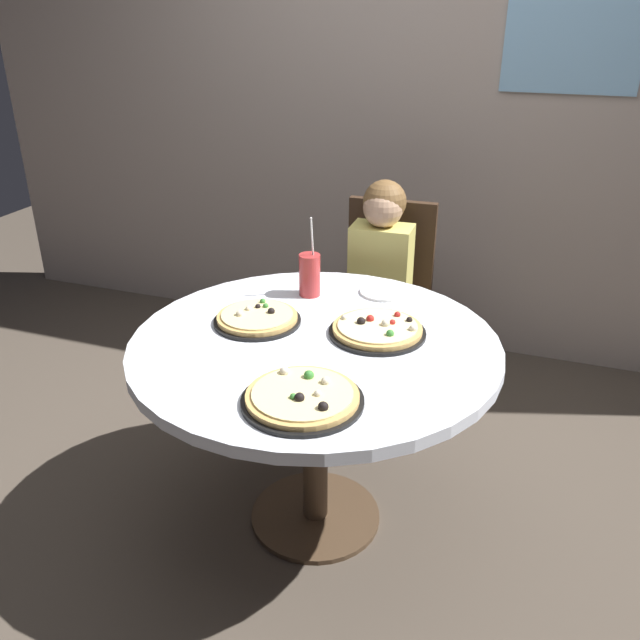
{
  "coord_description": "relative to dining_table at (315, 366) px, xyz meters",
  "views": [
    {
      "loc": [
        0.67,
        -1.8,
        1.75
      ],
      "look_at": [
        0.0,
        0.05,
        0.8
      ],
      "focal_mm": 37.18,
      "sensor_mm": 36.0,
      "label": 1
    }
  ],
  "objects": [
    {
      "name": "chair_wooden",
      "position": [
        -0.0,
        0.94,
        -0.12
      ],
      "size": [
        0.41,
        0.41,
        0.95
      ],
      "color": "#382619",
      "rests_on": "ground_plane"
    },
    {
      "name": "wall_with_window",
      "position": [
        0.0,
        1.65,
        0.8
      ],
      "size": [
        5.2,
        0.14,
        2.9
      ],
      "color": "#A8998E",
      "rests_on": "ground_plane"
    },
    {
      "name": "pizza_cheese",
      "position": [
        -0.23,
        0.06,
        0.11
      ],
      "size": [
        0.3,
        0.3,
        0.05
      ],
      "color": "black",
      "rests_on": "dining_table"
    },
    {
      "name": "ground_plane",
      "position": [
        0.0,
        0.0,
        -0.65
      ],
      "size": [
        8.0,
        8.0,
        0.0
      ],
      "primitive_type": "plane",
      "color": "#4C4238"
    },
    {
      "name": "plate_small",
      "position": [
        0.11,
        0.45,
        0.1
      ],
      "size": [
        0.18,
        0.18,
        0.01
      ],
      "primitive_type": "cylinder",
      "color": "white",
      "rests_on": "dining_table"
    },
    {
      "name": "dining_table",
      "position": [
        0.0,
        0.0,
        0.0
      ],
      "size": [
        1.21,
        1.21,
        0.75
      ],
      "color": "silver",
      "rests_on": "ground_plane"
    },
    {
      "name": "pizza_veggie",
      "position": [
        0.18,
        0.11,
        0.11
      ],
      "size": [
        0.32,
        0.32,
        0.05
      ],
      "color": "black",
      "rests_on": "dining_table"
    },
    {
      "name": "soda_cup",
      "position": [
        -0.15,
        0.34,
        0.18
      ],
      "size": [
        0.08,
        0.08,
        0.31
      ],
      "color": "#B73333",
      "rests_on": "dining_table"
    },
    {
      "name": "pizza_pepperoni",
      "position": [
        0.1,
        -0.36,
        0.11
      ],
      "size": [
        0.34,
        0.34,
        0.05
      ],
      "color": "black",
      "rests_on": "dining_table"
    },
    {
      "name": "diner_child",
      "position": [
        0.0,
        0.76,
        -0.17
      ],
      "size": [
        0.26,
        0.42,
        1.08
      ],
      "color": "#3F4766",
      "rests_on": "ground_plane"
    }
  ]
}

